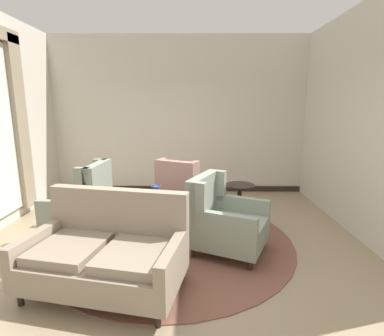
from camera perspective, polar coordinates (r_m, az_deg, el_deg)
name	(u,v)px	position (r m, az deg, el deg)	size (l,w,h in m)	color
ground	(170,250)	(4.20, -4.23, -15.31)	(8.07, 8.07, 0.00)	#9E896B
wall_back	(179,116)	(6.62, -2.47, 9.81)	(5.67, 0.08, 3.36)	beige
wall_right	(355,121)	(5.20, 28.53, 7.83)	(0.08, 4.03, 3.36)	beige
baseboard_back	(180,189)	(6.82, -2.37, -3.94)	(5.51, 0.03, 0.12)	black
area_rug	(171,240)	(4.47, -3.92, -13.48)	(3.45, 3.45, 0.01)	brown
coffee_table	(156,210)	(4.47, -6.78, -8.01)	(0.99, 0.99, 0.48)	black
porcelain_vase	(156,197)	(4.38, -6.81, -5.56)	(0.19, 0.19, 0.31)	#384C93
settee	(107,253)	(3.38, -15.93, -15.24)	(1.75, 1.22, 1.01)	gray
armchair_near_sideboard	(183,191)	(5.34, -1.66, -4.32)	(1.03, 1.11, 1.01)	tan
armchair_beside_settee	(83,205)	(4.80, -19.94, -6.62)	(0.91, 0.82, 1.09)	gray
armchair_near_window	(224,221)	(4.02, 6.05, -9.95)	(1.16, 1.12, 1.01)	gray
side_table	(239,202)	(4.80, 8.97, -6.41)	(0.45, 0.45, 0.71)	black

